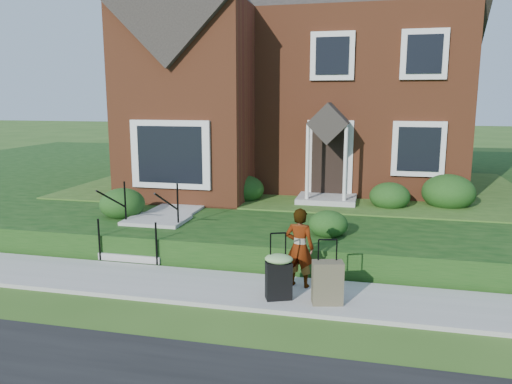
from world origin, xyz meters
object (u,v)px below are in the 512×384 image
(front_steps, at_px, (148,232))
(woman, at_px, (300,248))
(suitcase_olive, at_px, (327,282))
(suitcase_black, at_px, (279,274))

(front_steps, height_order, woman, front_steps)
(woman, distance_m, suitcase_olive, 0.96)
(woman, bearing_deg, front_steps, -13.17)
(suitcase_black, distance_m, suitcase_olive, 0.83)
(front_steps, xyz_separation_m, suitcase_olive, (4.25, -2.17, -0.03))
(suitcase_black, height_order, suitcase_olive, suitcase_black)
(suitcase_black, relative_size, suitcase_olive, 1.06)
(woman, bearing_deg, suitcase_black, 78.42)
(woman, height_order, suitcase_olive, woman)
(suitcase_black, bearing_deg, front_steps, 125.19)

